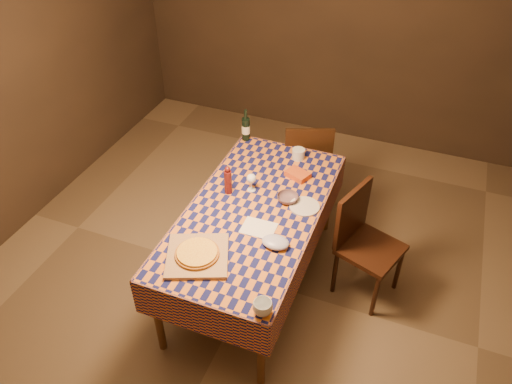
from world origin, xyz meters
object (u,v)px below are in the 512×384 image
at_px(dining_table, 254,218).
at_px(wine_bottle, 246,129).
at_px(chair_right, 363,238).
at_px(pizza, 197,253).
at_px(chair_far, 306,161).
at_px(cutting_board, 197,256).
at_px(bowl, 288,198).
at_px(white_plate, 304,206).

relative_size(dining_table, wine_bottle, 6.36).
distance_m(dining_table, chair_right, 0.85).
height_order(pizza, chair_far, chair_far).
bearing_deg(dining_table, cutting_board, -106.14).
height_order(cutting_board, bowl, bowl).
distance_m(dining_table, chair_far, 1.10).
bearing_deg(chair_far, dining_table, -94.83).
distance_m(pizza, chair_far, 1.70).
bearing_deg(dining_table, chair_right, 19.00).
bearing_deg(chair_right, dining_table, -161.00).
height_order(pizza, bowl, pizza).
xyz_separation_m(white_plate, chair_far, (-0.25, 0.92, -0.25)).
bearing_deg(wine_bottle, bowl, -47.79).
xyz_separation_m(dining_table, chair_right, (0.78, 0.27, -0.17)).
bearing_deg(pizza, dining_table, 73.86).
bearing_deg(pizza, chair_right, 41.72).
distance_m(dining_table, pizza, 0.61).
relative_size(pizza, white_plate, 1.52).
relative_size(pizza, chair_right, 0.37).
relative_size(cutting_board, wine_bottle, 1.37).
height_order(pizza, chair_right, chair_right).
bearing_deg(dining_table, white_plate, 26.14).
height_order(bowl, chair_right, chair_right).
relative_size(chair_far, chair_right, 1.00).
xyz_separation_m(white_plate, chair_right, (0.45, 0.10, -0.25)).
distance_m(bowl, chair_far, 0.94).
bearing_deg(pizza, white_plate, 55.82).
bearing_deg(dining_table, chair_far, 85.17).
bearing_deg(chair_far, white_plate, -74.97).
xyz_separation_m(cutting_board, bowl, (0.37, 0.77, 0.01)).
distance_m(pizza, white_plate, 0.90).
distance_m(white_plate, chair_right, 0.52).
relative_size(bowl, wine_bottle, 0.55).
relative_size(cutting_board, white_plate, 1.77).
height_order(bowl, white_plate, bowl).
height_order(dining_table, chair_right, chair_right).
relative_size(dining_table, chair_right, 1.98).
bearing_deg(white_plate, wine_bottle, 137.10).
height_order(cutting_board, wine_bottle, wine_bottle).
bearing_deg(chair_right, wine_bottle, 153.60).
bearing_deg(chair_right, white_plate, -166.86).
xyz_separation_m(pizza, white_plate, (0.50, 0.74, -0.03)).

